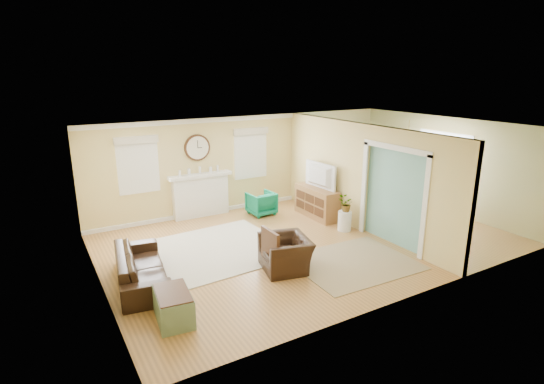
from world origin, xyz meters
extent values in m
plane|color=olive|center=(0.00, 0.00, 0.00)|extent=(9.00, 9.00, 0.00)
cube|color=#E3C774|center=(0.00, 3.00, 1.30)|extent=(9.00, 0.02, 2.60)
cube|color=#E3C774|center=(0.00, -3.00, 1.30)|extent=(9.00, 0.02, 2.60)
cube|color=#E3C774|center=(-4.50, 0.00, 1.30)|extent=(0.02, 6.00, 2.60)
cube|color=#E3C774|center=(4.50, 0.00, 1.30)|extent=(0.02, 6.00, 2.60)
cube|color=white|center=(0.00, 0.00, 2.60)|extent=(9.00, 6.00, 0.02)
cube|color=#E3C774|center=(1.50, 1.40, 1.30)|extent=(0.12, 3.20, 2.60)
cube|color=#E3C774|center=(1.50, -2.50, 1.30)|extent=(0.12, 1.00, 2.60)
cube|color=#E3C774|center=(1.50, -1.10, 2.40)|extent=(0.12, 1.80, 0.40)
cube|color=white|center=(1.43, -0.20, 1.10)|extent=(0.04, 0.12, 2.20)
cube|color=white|center=(1.43, -2.00, 1.10)|extent=(0.04, 0.12, 2.20)
cube|color=white|center=(1.43, -1.10, 2.20)|extent=(0.04, 1.92, 0.12)
cube|color=#6AAA9E|center=(1.57, 0.00, 1.30)|extent=(0.02, 6.00, 2.60)
cube|color=white|center=(-1.50, 2.88, 0.55)|extent=(1.50, 0.24, 1.10)
cube|color=white|center=(-1.50, 2.85, 1.13)|extent=(1.70, 0.30, 0.08)
cube|color=black|center=(-1.50, 2.98, 0.50)|extent=(0.85, 0.02, 0.75)
cube|color=gold|center=(-1.50, 2.87, 0.42)|extent=(0.85, 0.02, 0.62)
cylinder|color=#4F2C17|center=(-1.50, 2.97, 1.85)|extent=(0.70, 0.06, 0.70)
cylinder|color=silver|center=(-1.50, 2.94, 1.85)|extent=(0.60, 0.01, 0.60)
cube|color=black|center=(-1.50, 2.93, 1.95)|extent=(0.02, 0.01, 0.20)
cube|color=black|center=(-1.44, 2.93, 1.85)|extent=(0.12, 0.01, 0.02)
cube|color=white|center=(-3.05, 2.98, 1.55)|extent=(0.90, 0.03, 1.30)
cube|color=white|center=(-3.05, 2.95, 1.55)|extent=(1.00, 0.04, 1.40)
cube|color=beige|center=(-3.05, 2.91, 2.18)|extent=(1.05, 0.10, 0.18)
cube|color=white|center=(0.05, 2.98, 1.55)|extent=(0.90, 0.03, 1.30)
cube|color=white|center=(0.05, 2.95, 1.55)|extent=(1.00, 0.04, 1.40)
cube|color=beige|center=(0.05, 2.91, 2.18)|extent=(1.05, 0.10, 0.18)
cube|color=white|center=(4.47, 0.00, 1.10)|extent=(0.03, 1.60, 2.10)
cube|color=white|center=(4.44, 0.00, 1.10)|extent=(0.03, 1.70, 2.20)
cylinder|color=gold|center=(3.00, 0.00, 2.45)|extent=(0.02, 0.02, 0.30)
sphere|color=white|center=(3.00, 0.00, 2.20)|extent=(0.30, 0.30, 0.30)
cube|color=beige|center=(-2.13, 0.56, 0.01)|extent=(3.23, 2.84, 0.02)
cube|color=#947C5D|center=(0.09, -1.46, 0.01)|extent=(2.43, 2.01, 0.01)
cube|color=gray|center=(2.97, 0.18, 0.01)|extent=(2.27, 2.83, 0.01)
imported|color=black|center=(-3.83, -0.13, 0.31)|extent=(1.12, 2.21, 0.62)
imported|color=black|center=(-1.24, -0.98, 0.33)|extent=(1.09, 1.18, 0.65)
imported|color=#006E3C|center=(-0.04, 2.18, 0.31)|extent=(0.70, 0.72, 0.62)
cube|color=slate|center=(-3.71, -1.63, 0.23)|extent=(0.61, 0.90, 0.47)
cube|color=#4F2C17|center=(-3.71, -1.63, 0.48)|extent=(0.58, 0.85, 0.02)
cube|color=brown|center=(1.14, 1.26, 0.40)|extent=(0.47, 1.42, 0.80)
cube|color=#4F2C17|center=(0.90, 0.83, 0.55)|extent=(0.01, 0.38, 0.22)
cube|color=#4F2C17|center=(0.90, 0.83, 0.28)|extent=(0.01, 0.38, 0.22)
cube|color=#4F2C17|center=(0.90, 1.26, 0.55)|extent=(0.01, 0.38, 0.22)
cube|color=#4F2C17|center=(0.90, 1.26, 0.28)|extent=(0.01, 0.38, 0.22)
cube|color=#4F2C17|center=(0.90, 1.68, 0.55)|extent=(0.01, 0.38, 0.22)
cube|color=#4F2C17|center=(0.90, 1.68, 0.28)|extent=(0.01, 0.38, 0.22)
imported|color=black|center=(1.12, 1.26, 1.13)|extent=(0.22, 1.17, 0.67)
cylinder|color=white|center=(1.13, 0.08, 0.24)|extent=(0.33, 0.33, 0.48)
imported|color=#337F33|center=(1.13, 0.08, 0.68)|extent=(0.46, 0.45, 0.39)
imported|color=#4F2C17|center=(2.97, 0.18, 0.34)|extent=(1.07, 1.91, 0.67)
cube|color=gray|center=(2.90, 1.24, 0.47)|extent=(0.44, 0.44, 0.05)
cube|color=gray|center=(2.90, 1.24, 0.73)|extent=(0.44, 0.06, 0.52)
cylinder|color=black|center=(3.08, 1.42, 0.22)|extent=(0.03, 0.03, 0.44)
cylinder|color=black|center=(3.08, 1.06, 0.22)|extent=(0.03, 0.03, 0.44)
cylinder|color=black|center=(2.73, 1.42, 0.22)|extent=(0.03, 0.03, 0.44)
cylinder|color=black|center=(2.72, 1.07, 0.22)|extent=(0.03, 0.03, 0.44)
cube|color=gray|center=(2.94, -1.01, 0.45)|extent=(0.49, 0.49, 0.05)
cube|color=gray|center=(2.94, -1.01, 0.70)|extent=(0.42, 0.13, 0.50)
cylinder|color=black|center=(2.81, -1.21, 0.21)|extent=(0.03, 0.03, 0.42)
cylinder|color=black|center=(2.74, -0.88, 0.21)|extent=(0.03, 0.03, 0.42)
cylinder|color=black|center=(3.14, -1.15, 0.21)|extent=(0.03, 0.03, 0.42)
cylinder|color=black|center=(3.08, -0.81, 0.21)|extent=(0.03, 0.03, 0.42)
cube|color=white|center=(2.42, 0.23, 0.49)|extent=(0.50, 0.50, 0.05)
cube|color=white|center=(2.42, 0.23, 0.77)|extent=(0.10, 0.46, 0.55)
cylinder|color=black|center=(2.26, 0.44, 0.23)|extent=(0.03, 0.03, 0.46)
cylinder|color=black|center=(2.63, 0.40, 0.23)|extent=(0.03, 0.03, 0.46)
cylinder|color=black|center=(2.22, 0.07, 0.23)|extent=(0.03, 0.03, 0.46)
cylinder|color=black|center=(2.59, 0.03, 0.23)|extent=(0.03, 0.03, 0.46)
cube|color=gray|center=(3.65, 0.27, 0.48)|extent=(0.45, 0.45, 0.05)
cube|color=gray|center=(3.65, 0.27, 0.75)|extent=(0.05, 0.45, 0.54)
cylinder|color=black|center=(3.83, 0.09, 0.22)|extent=(0.03, 0.03, 0.45)
cylinder|color=black|center=(3.47, 0.09, 0.22)|extent=(0.03, 0.03, 0.45)
cylinder|color=black|center=(3.83, 0.46, 0.22)|extent=(0.03, 0.03, 0.45)
cylinder|color=black|center=(3.46, 0.45, 0.22)|extent=(0.03, 0.03, 0.45)
camera|label=1|loc=(-5.34, -7.46, 3.75)|focal=28.00mm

